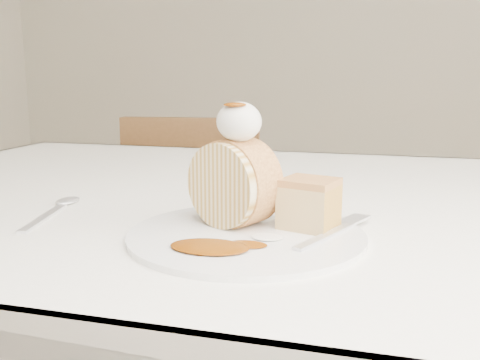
# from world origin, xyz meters

# --- Properties ---
(table) EXTENTS (1.40, 0.90, 0.75)m
(table) POSITION_xyz_m (0.00, 0.20, 0.66)
(table) COLOR white
(table) RESTS_ON ground
(chair_far) EXTENTS (0.43, 0.43, 0.81)m
(chair_far) POSITION_xyz_m (-0.35, 0.89, 0.46)
(chair_far) COLOR brown
(chair_far) RESTS_ON ground
(plate) EXTENTS (0.32, 0.32, 0.01)m
(plate) POSITION_xyz_m (0.03, -0.02, 0.75)
(plate) COLOR white
(plate) RESTS_ON table
(roulade_slice) EXTENTS (0.11, 0.09, 0.10)m
(roulade_slice) POSITION_xyz_m (0.01, 0.00, 0.80)
(roulade_slice) COLOR beige
(roulade_slice) RESTS_ON plate
(cake_chunk) EXTENTS (0.07, 0.07, 0.05)m
(cake_chunk) POSITION_xyz_m (0.10, 0.01, 0.78)
(cake_chunk) COLOR tan
(cake_chunk) RESTS_ON plate
(whipped_cream) EXTENTS (0.05, 0.05, 0.04)m
(whipped_cream) POSITION_xyz_m (0.02, -0.00, 0.88)
(whipped_cream) COLOR silver
(whipped_cream) RESTS_ON roulade_slice
(caramel_drizzle) EXTENTS (0.03, 0.02, 0.01)m
(caramel_drizzle) POSITION_xyz_m (0.02, -0.01, 0.90)
(caramel_drizzle) COLOR #662D04
(caramel_drizzle) RESTS_ON whipped_cream
(caramel_pool) EXTENTS (0.09, 0.07, 0.00)m
(caramel_pool) POSITION_xyz_m (0.01, -0.09, 0.76)
(caramel_pool) COLOR #662D04
(caramel_pool) RESTS_ON plate
(fork) EXTENTS (0.08, 0.15, 0.00)m
(fork) POSITION_xyz_m (0.12, -0.02, 0.76)
(fork) COLOR silver
(fork) RESTS_ON plate
(spoon) EXTENTS (0.06, 0.16, 0.00)m
(spoon) POSITION_xyz_m (-0.23, -0.02, 0.75)
(spoon) COLOR silver
(spoon) RESTS_ON table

